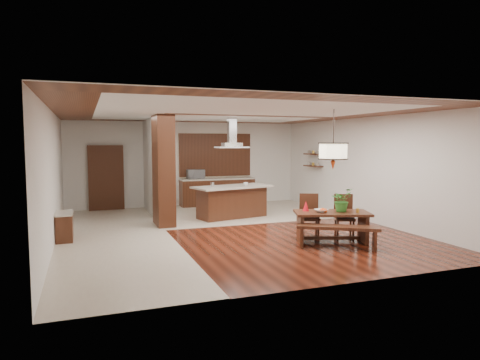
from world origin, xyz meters
name	(u,v)px	position (x,y,z in m)	size (l,w,h in m)	color
room_shell	(229,148)	(0.00, 0.00, 2.06)	(9.00, 9.04, 2.92)	#351209
tile_hallway	(115,238)	(-2.75, 0.00, 0.01)	(2.50, 9.00, 0.01)	beige
tile_kitchen	(241,212)	(1.25, 2.50, 0.01)	(5.50, 4.00, 0.01)	beige
soffit_band	(228,114)	(0.00, 0.00, 2.88)	(8.00, 9.00, 0.02)	#421F10
partition_pier	(164,171)	(-1.40, 1.20, 1.45)	(0.45, 1.00, 2.90)	black
partition_stub	(152,166)	(-1.40, 3.30, 1.45)	(0.18, 2.40, 2.90)	silver
hallway_console	(65,226)	(-3.81, 0.20, 0.32)	(0.37, 0.88, 0.63)	black
hallway_doorway	(106,178)	(-2.70, 4.40, 1.05)	(1.10, 0.20, 2.10)	black
rear_counter	(217,192)	(1.00, 4.20, 0.48)	(2.60, 0.62, 0.95)	black
kitchen_window	(215,155)	(1.00, 4.46, 1.75)	(2.60, 0.08, 1.50)	brown
shelf_lower	(313,166)	(3.87, 2.60, 1.40)	(0.26, 0.90, 0.04)	black
shelf_upper	(313,154)	(3.87, 2.60, 1.80)	(0.26, 0.90, 0.04)	black
dining_table	(332,220)	(1.72, -1.99, 0.49)	(1.79, 1.30, 0.67)	black
dining_bench	(338,237)	(1.53, -2.54, 0.24)	(1.67, 0.37, 0.47)	black
dining_chair_left	(310,216)	(1.51, -1.39, 0.50)	(0.44, 0.44, 0.99)	black
dining_chair_right	(344,216)	(2.27, -1.66, 0.49)	(0.43, 0.43, 0.98)	black
pendant_lantern	(333,140)	(1.72, -1.99, 2.25)	(0.64, 0.64, 1.31)	#F4E6BA
foliage_plant	(342,200)	(1.93, -2.04, 0.93)	(0.47, 0.40, 0.52)	#2D7326
fruit_bowl	(321,211)	(1.46, -1.98, 0.70)	(0.28, 0.28, 0.07)	beige
napkin_cone	(306,206)	(1.24, -1.69, 0.78)	(0.14, 0.14, 0.22)	red
gold_ornament	(358,210)	(2.20, -2.25, 0.72)	(0.06, 0.06, 0.09)	gold
kitchen_island	(232,201)	(0.66, 1.64, 0.48)	(2.43, 1.48, 0.94)	black
range_hood	(232,133)	(0.66, 1.65, 2.46)	(0.90, 0.55, 0.87)	silver
island_cup	(246,184)	(1.04, 1.52, 0.99)	(0.13, 0.13, 0.10)	white
microwave	(196,174)	(0.23, 4.23, 1.11)	(0.57, 0.38, 0.31)	#AEB0B5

